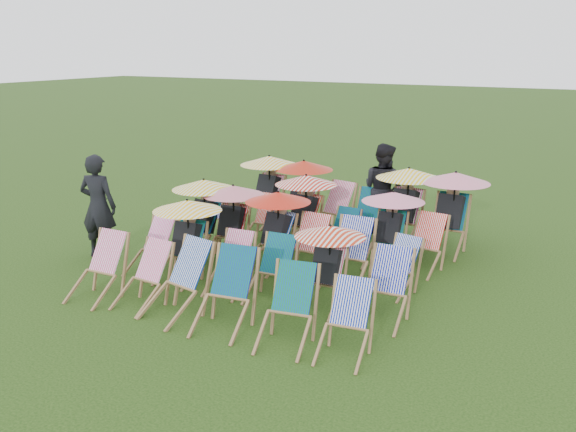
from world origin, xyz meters
The scene contains 33 objects.
ground centered at (0.00, 0.00, 0.00)m, with size 100.00×100.00×0.00m, color black.
deckchair_0 centered at (-1.92, -2.32, 0.47)m, with size 0.65×0.89×0.95m.
deckchair_1 centered at (-1.14, -2.22, 0.45)m, with size 0.66×0.87×0.90m.
deckchair_2 centered at (-0.49, -2.26, 0.51)m, with size 0.85×1.06×1.03m.
deckchair_3 centered at (0.34, -2.28, 0.51)m, with size 0.80×1.03×1.03m.
deckchair_4 centered at (1.29, -2.29, 0.48)m, with size 0.78×0.98×0.97m.
deckchair_5 centered at (2.06, -2.24, 0.45)m, with size 0.68×0.88×0.89m.
deckchair_6 centered at (-1.96, -1.09, 0.44)m, with size 0.63×0.84×0.88m.
deckchair_7 centered at (-1.27, -1.08, 0.68)m, with size 1.09×1.16×1.30m.
deckchair_8 centered at (-0.35, -1.15, 0.44)m, with size 0.64×0.85×0.88m.
deckchair_9 centered at (0.36, -1.11, 0.45)m, with size 0.65×0.87×0.91m.
deckchair_10 centered at (1.19, -1.02, 0.64)m, with size 1.01×1.07×1.20m.
deckchair_11 centered at (2.10, -1.05, 0.48)m, with size 0.69×0.92×0.96m.
deckchair_12 centered at (-1.88, 0.15, 0.71)m, with size 1.13×1.21×1.34m.
deckchair_13 centered at (-1.24, 0.17, 0.68)m, with size 1.09×1.17×1.29m.
deckchair_14 centered at (-0.32, 0.09, 0.69)m, with size 1.10×1.17×1.30m.
deckchair_15 centered at (0.32, 0.05, 0.48)m, with size 0.67×0.91×0.96m.
deckchair_16 centered at (1.11, -0.02, 0.51)m, with size 0.70×0.95×1.01m.
deckchair_17 centered at (1.89, 0.04, 0.41)m, with size 0.68×0.85×0.83m.
deckchair_18 centered at (-2.07, 1.24, 0.41)m, with size 0.66×0.83×0.81m.
deckchair_19 centered at (-1.20, 1.21, 0.44)m, with size 0.62×0.84×0.89m.
deckchair_20 centered at (-0.44, 1.34, 0.71)m, with size 1.14×1.21×1.35m.
deckchair_21 centered at (0.40, 1.21, 0.41)m, with size 0.62×0.81×0.82m.
deckchair_22 centered at (1.32, 1.18, 0.67)m, with size 1.07×1.11×1.26m.
deckchair_23 centered at (1.95, 1.18, 0.46)m, with size 0.68×0.89×0.92m.
deckchair_24 centered at (-1.87, 2.41, 0.75)m, with size 1.20×1.27×1.43m.
deckchair_25 centered at (-1.05, 2.40, 0.74)m, with size 1.18×1.26×1.40m.
deckchair_26 centered at (-0.31, 2.37, 0.50)m, with size 0.84×1.04×1.01m.
deckchair_27 centered at (0.42, 2.42, 0.47)m, with size 0.68×0.91×0.94m.
deckchair_28 centered at (1.14, 2.44, 0.76)m, with size 1.22×1.27×1.44m.
deckchair_29 centered at (2.02, 2.40, 0.77)m, with size 1.23×1.27×1.46m.
person_left centered at (-3.29, -0.87, 0.92)m, with size 0.67×0.44×1.85m, color black.
person_rear centered at (0.54, 2.96, 0.90)m, with size 0.88×0.68×1.80m, color black.
Camera 1 is at (4.90, -8.78, 3.67)m, focal length 40.00 mm.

